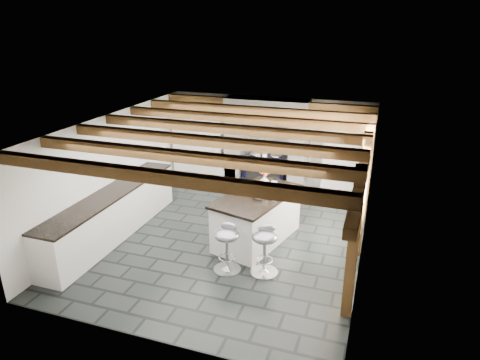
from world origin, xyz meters
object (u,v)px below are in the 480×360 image
(kitchen_island, at_px, (257,217))
(bar_stool_far, at_px, (227,242))
(range_cooker, at_px, (266,173))
(bar_stool_near, at_px, (264,244))

(kitchen_island, relative_size, bar_stool_far, 2.43)
(bar_stool_far, bearing_deg, range_cooker, 97.70)
(kitchen_island, distance_m, bar_stool_near, 1.17)
(bar_stool_near, relative_size, bar_stool_far, 1.02)
(kitchen_island, bearing_deg, bar_stool_near, -52.92)
(range_cooker, relative_size, bar_stool_far, 1.15)
(kitchen_island, height_order, bar_stool_near, kitchen_island)
(range_cooker, bearing_deg, bar_stool_far, -84.35)
(kitchen_island, height_order, bar_stool_far, kitchen_island)
(range_cooker, xyz_separation_m, bar_stool_far, (0.37, -3.74, 0.07))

